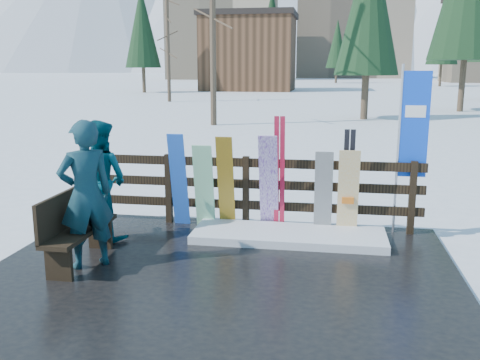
% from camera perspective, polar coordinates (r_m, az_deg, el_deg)
% --- Properties ---
extents(ground, '(700.00, 700.00, 0.00)m').
position_cam_1_polar(ground, '(6.80, -2.32, -10.82)').
color(ground, white).
rests_on(ground, ground).
extents(deck, '(6.00, 5.00, 0.08)m').
position_cam_1_polar(deck, '(6.79, -2.32, -10.51)').
color(deck, black).
rests_on(deck, ground).
extents(fence, '(5.60, 0.10, 1.15)m').
position_cam_1_polar(fence, '(8.65, 0.64, -0.69)').
color(fence, black).
rests_on(fence, deck).
extents(snow_patch, '(2.89, 1.00, 0.12)m').
position_cam_1_polar(snow_patch, '(8.15, 5.22, -5.91)').
color(snow_patch, white).
rests_on(snow_patch, deck).
extents(bench, '(0.41, 1.50, 0.97)m').
position_cam_1_polar(bench, '(7.37, -17.23, -4.65)').
color(bench, black).
rests_on(bench, deck).
extents(snowboard_0, '(0.26, 0.36, 1.54)m').
position_cam_1_polar(snowboard_0, '(8.64, -6.54, -0.03)').
color(snowboard_0, blue).
rests_on(snowboard_0, deck).
extents(snowboard_1, '(0.31, 0.29, 1.37)m').
position_cam_1_polar(snowboard_1, '(8.55, -3.86, -0.69)').
color(snowboard_1, white).
rests_on(snowboard_1, deck).
extents(snowboard_2, '(0.26, 0.35, 1.51)m').
position_cam_1_polar(snowboard_2, '(8.46, -1.53, -0.30)').
color(snowboard_2, yellow).
rests_on(snowboard_2, deck).
extents(snowboard_3, '(0.29, 0.47, 1.55)m').
position_cam_1_polar(snowboard_3, '(8.36, 3.07, -0.33)').
color(snowboard_3, white).
rests_on(snowboard_3, deck).
extents(snowboard_4, '(0.27, 0.20, 1.31)m').
position_cam_1_polar(snowboard_4, '(8.33, 8.88, -1.36)').
color(snowboard_4, black).
rests_on(snowboard_4, deck).
extents(snowboard_5, '(0.32, 0.19, 1.34)m').
position_cam_1_polar(snowboard_5, '(8.34, 11.46, -1.34)').
color(snowboard_5, silver).
rests_on(snowboard_5, deck).
extents(ski_pair_a, '(0.17, 0.20, 1.83)m').
position_cam_1_polar(ski_pair_a, '(8.38, 4.22, 0.65)').
color(ski_pair_a, '#AE1530').
rests_on(ski_pair_a, deck).
extents(ski_pair_b, '(0.17, 0.25, 1.65)m').
position_cam_1_polar(ski_pair_b, '(8.37, 11.43, -0.20)').
color(ski_pair_b, black).
rests_on(ski_pair_b, deck).
extents(rental_flag, '(0.45, 0.04, 2.60)m').
position_cam_1_polar(rental_flag, '(8.52, 17.74, 5.02)').
color(rental_flag, silver).
rests_on(rental_flag, deck).
extents(person_front, '(0.83, 0.81, 1.92)m').
position_cam_1_polar(person_front, '(7.10, -16.12, -1.50)').
color(person_front, '#184D49').
rests_on(person_front, deck).
extents(person_back, '(1.04, 0.91, 1.80)m').
position_cam_1_polar(person_back, '(8.23, -14.69, -0.02)').
color(person_back, '#084B5A').
rests_on(person_back, deck).
extents(resort_buildings, '(73.00, 87.60, 22.60)m').
position_cam_1_polar(resort_buildings, '(121.75, 9.79, 15.20)').
color(resort_buildings, tan).
rests_on(resort_buildings, ground).
extents(trees, '(41.97, 68.89, 12.12)m').
position_cam_1_polar(trees, '(56.60, 13.50, 14.65)').
color(trees, '#382B1E').
rests_on(trees, ground).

